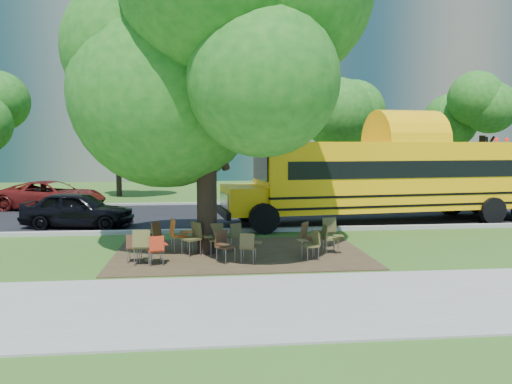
{
  "coord_description": "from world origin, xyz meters",
  "views": [
    {
      "loc": [
        -0.03,
        -14.29,
        3.07
      ],
      "look_at": [
        1.91,
        3.8,
        1.34
      ],
      "focal_mm": 35.0,
      "sensor_mm": 36.0,
      "label": 1
    }
  ],
  "objects": [
    {
      "name": "main_tree",
      "position": [
        0.08,
        -0.33,
        5.59
      ],
      "size": [
        7.2,
        7.2,
        9.2
      ],
      "color": "black",
      "rests_on": "ground"
    },
    {
      "name": "chair_5",
      "position": [
        0.49,
        -1.57,
        0.53
      ],
      "size": [
        0.58,
        0.73,
        0.85
      ],
      "rotation": [
        0.0,
        0.0,
        3.86
      ],
      "color": "#3F2616",
      "rests_on": "ground"
    },
    {
      "name": "chair_11",
      "position": [
        0.86,
        -0.03,
        0.51
      ],
      "size": [
        0.55,
        0.68,
        0.82
      ],
      "rotation": [
        0.0,
        0.0,
        0.56
      ],
      "color": "#4A4320",
      "rests_on": "ground"
    },
    {
      "name": "school_bus",
      "position": [
        7.75,
        4.63,
        1.83
      ],
      "size": [
        13.2,
        4.37,
        3.17
      ],
      "rotation": [
        0.0,
        0.0,
        0.12
      ],
      "color": "#FFB308",
      "rests_on": "ground"
    },
    {
      "name": "black_car",
      "position": [
        -4.61,
        4.51,
        0.68
      ],
      "size": [
        4.22,
        2.24,
        1.37
      ],
      "primitive_type": "imported",
      "rotation": [
        0.0,
        0.0,
        1.41
      ],
      "color": "black",
      "rests_on": "ground"
    },
    {
      "name": "building_right",
      "position": [
        24.0,
        38.0,
        12.5
      ],
      "size": [
        30.0,
        16.0,
        25.0
      ],
      "primitive_type": "cube",
      "color": "#6E645B",
      "rests_on": "ground"
    },
    {
      "name": "chair_3",
      "position": [
        0.3,
        -0.67,
        0.55
      ],
      "size": [
        0.59,
        0.57,
        0.89
      ],
      "rotation": [
        0.0,
        0.0,
        3.23
      ],
      "color": "#4D4321",
      "rests_on": "ground"
    },
    {
      "name": "chair_7",
      "position": [
        3.48,
        -0.8,
        0.52
      ],
      "size": [
        0.54,
        0.56,
        0.85
      ],
      "rotation": [
        0.0,
        0.0,
        -1.48
      ],
      "color": "brown",
      "rests_on": "ground"
    },
    {
      "name": "bg_car_red",
      "position": [
        -7.07,
        9.86,
        0.69
      ],
      "size": [
        5.39,
        3.58,
        1.38
      ],
      "primitive_type": "imported",
      "rotation": [
        0.0,
        0.0,
        1.29
      ],
      "color": "#53100E",
      "rests_on": "ground"
    },
    {
      "name": "chair_13",
      "position": [
        3.65,
        0.02,
        0.58
      ],
      "size": [
        0.64,
        0.66,
        0.94
      ],
      "rotation": [
        0.0,
        0.0,
        0.22
      ],
      "color": "#413C1C",
      "rests_on": "ground"
    },
    {
      "name": "chair_4",
      "position": [
        1.13,
        -1.68,
        0.5
      ],
      "size": [
        0.63,
        0.49,
        0.81
      ],
      "rotation": [
        0.0,
        0.0,
        -0.29
      ],
      "color": "#4F4322",
      "rests_on": "ground"
    },
    {
      "name": "chair_9",
      "position": [
        -0.34,
        -0.59,
        0.58
      ],
      "size": [
        0.79,
        0.63,
        0.93
      ],
      "rotation": [
        0.0,
        0.0,
        2.2
      ],
      "color": "#4A4220",
      "rests_on": "ground"
    },
    {
      "name": "chair_0",
      "position": [
        -1.79,
        -1.34,
        0.48
      ],
      "size": [
        0.51,
        0.46,
        0.78
      ],
      "rotation": [
        0.0,
        0.0,
        -0.03
      ],
      "color": "#4C2B1B",
      "rests_on": "ground"
    },
    {
      "name": "ground",
      "position": [
        0.0,
        0.0,
        0.0
      ],
      "size": [
        160.0,
        160.0,
        0.0
      ],
      "primitive_type": "plane",
      "color": "#355019",
      "rests_on": "ground"
    },
    {
      "name": "bg_tree_2",
      "position": [
        -5.0,
        16.0,
        4.21
      ],
      "size": [
        4.8,
        4.8,
        6.62
      ],
      "color": "black",
      "rests_on": "ground"
    },
    {
      "name": "sidewalk",
      "position": [
        0.0,
        -5.0,
        0.02
      ],
      "size": [
        60.0,
        4.0,
        0.04
      ],
      "primitive_type": "cube",
      "color": "gray",
      "rests_on": "ground"
    },
    {
      "name": "chair_12",
      "position": [
        2.86,
        -0.89,
        0.57
      ],
      "size": [
        0.62,
        0.78,
        0.92
      ],
      "rotation": [
        0.0,
        0.0,
        4.12
      ],
      "color": "#482F19",
      "rests_on": "ground"
    },
    {
      "name": "kerb_far",
      "position": [
        0.0,
        11.1,
        0.07
      ],
      "size": [
        80.0,
        0.25,
        0.14
      ],
      "primitive_type": "cube",
      "color": "gray",
      "rests_on": "ground"
    },
    {
      "name": "chair_2",
      "position": [
        -1.2,
        -1.72,
        0.49
      ],
      "size": [
        0.54,
        0.59,
        0.8
      ],
      "rotation": [
        0.0,
        0.0,
        0.28
      ],
      "color": "#AE2C12",
      "rests_on": "ground"
    },
    {
      "name": "kerb_near",
      "position": [
        0.0,
        3.0,
        0.07
      ],
      "size": [
        80.0,
        0.25,
        0.14
      ],
      "primitive_type": "cube",
      "color": "gray",
      "rests_on": "ground"
    },
    {
      "name": "chair_1",
      "position": [
        -1.54,
        -1.64,
        0.59
      ],
      "size": [
        0.64,
        0.56,
        0.95
      ],
      "rotation": [
        0.0,
        0.0,
        -0.06
      ],
      "color": "brown",
      "rests_on": "ground"
    },
    {
      "name": "chair_8",
      "position": [
        -1.47,
        0.15,
        0.53
      ],
      "size": [
        0.57,
        0.73,
        0.87
      ],
      "rotation": [
        0.0,
        0.0,
        1.03
      ],
      "color": "#4F341C",
      "rests_on": "ground"
    },
    {
      "name": "bg_tree_3",
      "position": [
        8.0,
        14.0,
        5.03
      ],
      "size": [
        5.6,
        5.6,
        7.84
      ],
      "color": "black",
      "rests_on": "ground"
    },
    {
      "name": "dirt_patch",
      "position": [
        1.0,
        -0.5,
        0.01
      ],
      "size": [
        7.0,
        4.5,
        0.03
      ],
      "primitive_type": "cube",
      "color": "#382819",
      "rests_on": "ground"
    },
    {
      "name": "asphalt_road",
      "position": [
        0.0,
        7.0,
        0.02
      ],
      "size": [
        80.0,
        8.0,
        0.04
      ],
      "primitive_type": "cube",
      "color": "black",
      "rests_on": "ground"
    },
    {
      "name": "bg_tree_4",
      "position": [
        16.0,
        13.0,
        4.34
      ],
      "size": [
        5.0,
        5.0,
        6.85
      ],
      "color": "black",
      "rests_on": "ground"
    },
    {
      "name": "chair_10",
      "position": [
        -0.76,
        -0.17,
        0.6
      ],
      "size": [
        0.69,
        0.66,
        0.97
      ],
      "rotation": [
        0.0,
        0.0,
        -1.33
      ],
      "color": "#CD5915",
      "rests_on": "ground"
    },
    {
      "name": "chair_6",
      "position": [
        2.81,
        -1.55,
        0.5
      ],
      "size": [
        0.6,
        0.56,
        0.82
      ],
      "rotation": [
        0.0,
        0.0,
        1.86
      ],
      "color": "brown",
      "rests_on": "ground"
    },
    {
      "name": "building_main",
      "position": [
        -8.0,
        36.0,
        11.0
      ],
      "size": [
        38.0,
        16.0,
        22.0
      ],
      "primitive_type": "cube",
      "color": "slate",
      "rests_on": "ground"
    }
  ]
}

